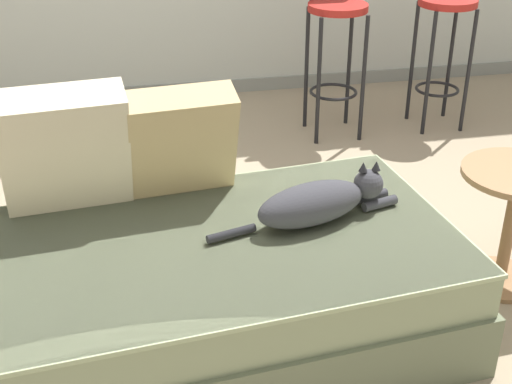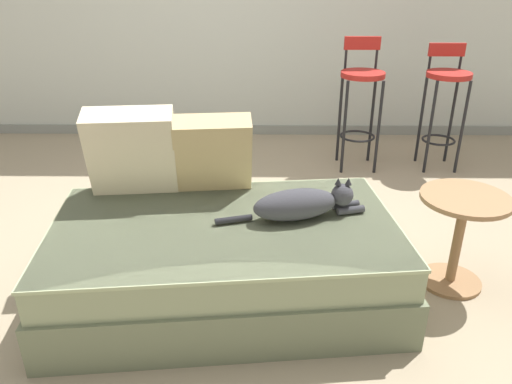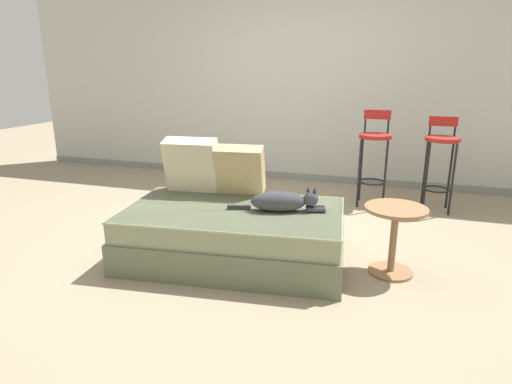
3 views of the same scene
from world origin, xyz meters
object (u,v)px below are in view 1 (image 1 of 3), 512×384
at_px(throw_pillow_middle, 180,140).
at_px(cat, 319,202).
at_px(bar_stool_by_doorway, 444,25).
at_px(side_table, 512,211).
at_px(couch, 220,289).
at_px(throw_pillow_corner, 65,148).
at_px(bar_stool_near_window, 336,30).

height_order(throw_pillow_middle, cat, throw_pillow_middle).
distance_m(cat, bar_stool_by_doorway, 2.12).
bearing_deg(throw_pillow_middle, side_table, -11.66).
distance_m(couch, bar_stool_by_doorway, 2.44).
bearing_deg(couch, throw_pillow_corner, 145.74).
xyz_separation_m(throw_pillow_middle, bar_stool_near_window, (1.04, 1.40, -0.01)).
bearing_deg(bar_stool_by_doorway, throw_pillow_corner, -145.72).
bearing_deg(bar_stool_by_doorway, side_table, -104.54).
bearing_deg(throw_pillow_corner, cat, -17.57).
height_order(throw_pillow_middle, bar_stool_by_doorway, bar_stool_by_doorway).
height_order(bar_stool_near_window, bar_stool_by_doorway, bar_stool_near_window).
height_order(couch, bar_stool_by_doorway, bar_stool_by_doorway).
distance_m(throw_pillow_middle, cat, 0.57).
bearing_deg(bar_stool_by_doorway, cat, -125.92).
xyz_separation_m(throw_pillow_corner, bar_stool_near_window, (1.45, 1.44, -0.03)).
relative_size(throw_pillow_corner, bar_stool_near_window, 0.46).
relative_size(throw_pillow_corner, throw_pillow_middle, 1.11).
relative_size(throw_pillow_middle, side_table, 0.84).
distance_m(couch, cat, 0.47).
height_order(throw_pillow_corner, cat, throw_pillow_corner).
bearing_deg(bar_stool_near_window, side_table, -82.09).
distance_m(bar_stool_by_doorway, side_table, 1.74).
height_order(couch, throw_pillow_corner, throw_pillow_corner).
bearing_deg(couch, side_table, 5.92).
bearing_deg(couch, bar_stool_near_window, 61.85).
bearing_deg(throw_pillow_middle, throw_pillow_corner, -174.08).
bearing_deg(throw_pillow_corner, side_table, -7.37).
xyz_separation_m(bar_stool_by_doorway, side_table, (-0.43, -1.66, -0.29)).
distance_m(throw_pillow_corner, side_table, 1.73).
distance_m(throw_pillow_corner, throw_pillow_middle, 0.42).
bearing_deg(throw_pillow_middle, bar_stool_near_window, 53.47).
bearing_deg(side_table, bar_stool_by_doorway, 75.46).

